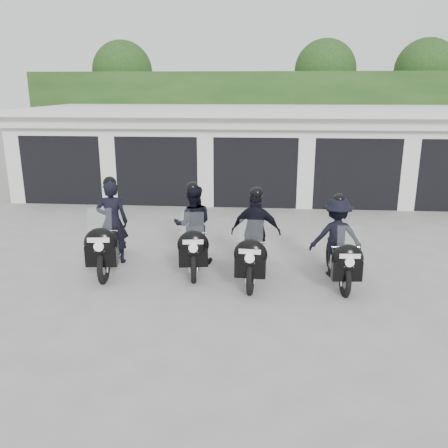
# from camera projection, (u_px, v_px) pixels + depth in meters

# --- Properties ---
(ground) EXTENTS (80.00, 80.00, 0.00)m
(ground) POSITION_uv_depth(u_px,v_px,m) (250.00, 272.00, 9.78)
(ground) COLOR gray
(ground) RESTS_ON ground
(garage_block) EXTENTS (16.40, 6.80, 2.96)m
(garage_block) POSITION_uv_depth(u_px,v_px,m) (257.00, 152.00, 17.10)
(garage_block) COLOR white
(garage_block) RESTS_ON ground
(background_vegetation) EXTENTS (20.00, 3.90, 5.80)m
(background_vegetation) POSITION_uv_depth(u_px,v_px,m) (267.00, 108.00, 21.35)
(background_vegetation) COLOR #1A3C16
(background_vegetation) RESTS_ON ground
(police_bike_a) EXTENTS (0.82, 2.24, 1.95)m
(police_bike_a) POSITION_uv_depth(u_px,v_px,m) (110.00, 232.00, 9.84)
(police_bike_a) COLOR black
(police_bike_a) RESTS_ON ground
(police_bike_b) EXTENTS (0.93, 2.11, 1.84)m
(police_bike_b) POSITION_uv_depth(u_px,v_px,m) (193.00, 231.00, 9.93)
(police_bike_b) COLOR black
(police_bike_b) RESTS_ON ground
(police_bike_c) EXTENTS (1.04, 2.12, 1.85)m
(police_bike_c) POSITION_uv_depth(u_px,v_px,m) (255.00, 239.00, 9.40)
(police_bike_c) COLOR black
(police_bike_c) RESTS_ON ground
(police_bike_d) EXTENTS (1.07, 2.00, 1.74)m
(police_bike_d) POSITION_uv_depth(u_px,v_px,m) (338.00, 243.00, 9.28)
(police_bike_d) COLOR black
(police_bike_d) RESTS_ON ground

